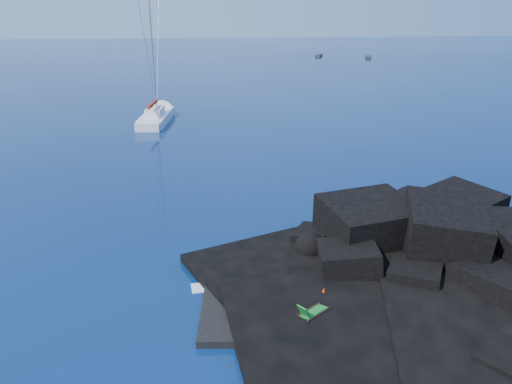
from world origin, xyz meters
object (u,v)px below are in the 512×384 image
(deck_chair, at_px, (314,308))
(sunbather, at_px, (329,306))
(sailboat, at_px, (157,122))
(distant_boat_a, at_px, (319,56))
(marker_cone, at_px, (324,292))
(distant_boat_b, at_px, (368,58))

(deck_chair, xyz_separation_m, sunbather, (0.88, 0.57, -0.36))
(sailboat, bearing_deg, deck_chair, -69.95)
(sunbather, distance_m, distant_boat_a, 121.81)
(sailboat, relative_size, sunbather, 9.13)
(marker_cone, xyz_separation_m, distant_boat_b, (39.63, 111.64, -0.60))
(distant_boat_b, bearing_deg, marker_cone, -93.90)
(deck_chair, relative_size, distant_boat_a, 0.36)
(deck_chair, xyz_separation_m, marker_cone, (0.85, 1.62, -0.27))
(deck_chair, xyz_separation_m, distant_boat_a, (28.52, 119.20, -0.87))
(sunbather, xyz_separation_m, distant_boat_a, (27.64, 118.64, -0.52))
(deck_chair, height_order, sunbather, deck_chair)
(sailboat, bearing_deg, distant_boat_a, 70.24)
(marker_cone, bearing_deg, distant_boat_b, 70.45)
(deck_chair, distance_m, distant_boat_b, 120.28)
(deck_chair, relative_size, marker_cone, 3.01)
(distant_boat_a, relative_size, distant_boat_b, 0.92)
(sailboat, height_order, marker_cone, sailboat)
(marker_cone, bearing_deg, distant_boat_a, 76.76)
(sunbather, bearing_deg, distant_boat_b, 42.78)
(sailboat, distance_m, distant_boat_a, 85.66)
(marker_cone, bearing_deg, deck_chair, -117.74)
(marker_cone, xyz_separation_m, distant_boat_a, (27.66, 117.58, -0.60))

